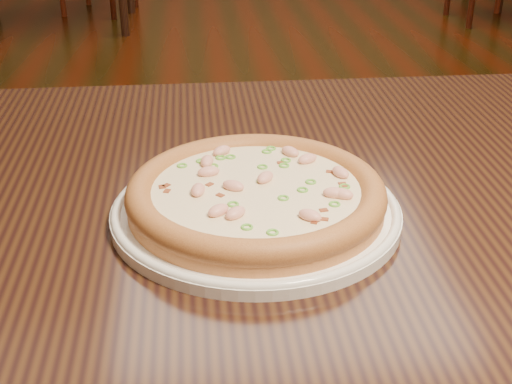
{
  "coord_description": "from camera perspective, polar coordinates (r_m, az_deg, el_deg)",
  "views": [
    {
      "loc": [
        -0.52,
        -1.29,
        1.11
      ],
      "look_at": [
        -0.46,
        -0.64,
        0.78
      ],
      "focal_mm": 50.0,
      "sensor_mm": 36.0,
      "label": 1
    }
  ],
  "objects": [
    {
      "name": "plate",
      "position": [
        0.74,
        -0.0,
        -1.46
      ],
      "size": [
        0.3,
        0.3,
        0.02
      ],
      "color": "white",
      "rests_on": "hero_table"
    },
    {
      "name": "pizza",
      "position": [
        0.74,
        0.01,
        -0.19
      ],
      "size": [
        0.27,
        0.27,
        0.03
      ],
      "color": "tan",
      "rests_on": "plate"
    },
    {
      "name": "ground",
      "position": [
        1.78,
        13.12,
        -12.51
      ],
      "size": [
        9.0,
        9.0,
        0.0
      ],
      "primitive_type": "plane",
      "color": "black"
    },
    {
      "name": "hero_table",
      "position": [
        0.86,
        7.71,
        -5.8
      ],
      "size": [
        1.2,
        0.8,
        0.75
      ],
      "color": "black",
      "rests_on": "ground"
    }
  ]
}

